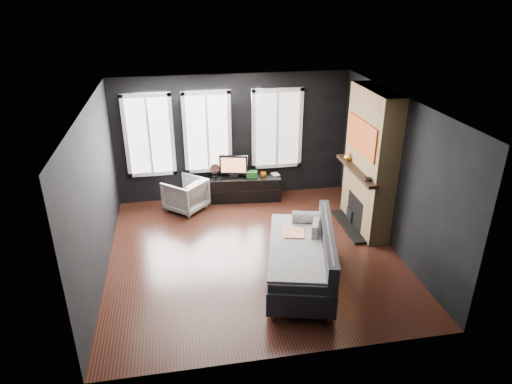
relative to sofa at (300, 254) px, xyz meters
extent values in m
plane|color=black|center=(-0.60, 0.90, -0.47)|extent=(5.00, 5.00, 0.00)
plane|color=white|center=(-0.60, 0.90, 2.23)|extent=(5.00, 5.00, 0.00)
cube|color=black|center=(-0.60, 3.40, 0.88)|extent=(5.00, 0.02, 2.70)
cube|color=black|center=(-3.10, 0.90, 0.88)|extent=(0.02, 5.00, 2.70)
cube|color=black|center=(1.90, 0.90, 0.88)|extent=(0.02, 5.00, 2.70)
cube|color=gray|center=(0.32, 0.28, 0.21)|extent=(0.23, 0.39, 0.39)
imported|color=white|center=(-1.70, 2.85, -0.09)|extent=(0.99, 0.99, 0.75)
imported|color=orange|center=(0.01, 3.08, 0.13)|extent=(0.13, 0.10, 0.13)
imported|color=#B8AD93|center=(0.21, 3.12, 0.16)|extent=(0.15, 0.05, 0.20)
cube|color=#23672A|center=(-0.25, 3.10, 0.13)|extent=(0.24, 0.15, 0.13)
imported|color=yellow|center=(1.45, 1.95, 0.85)|extent=(0.18, 0.19, 0.17)
cylinder|color=black|center=(1.45, 0.95, 0.78)|extent=(0.16, 0.16, 0.04)
camera|label=1|loc=(-1.77, -5.90, 3.90)|focal=32.00mm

